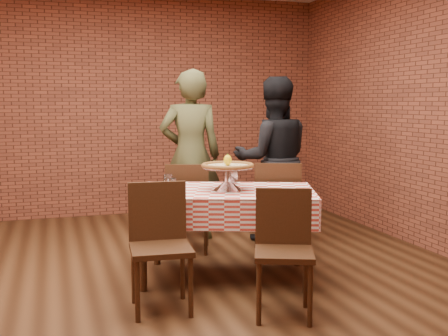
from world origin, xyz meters
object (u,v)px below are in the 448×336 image
at_px(water_glass_left, 172,185).
at_px(chair_far_right, 277,208).
at_px(chair_far_left, 188,207).
at_px(pizza, 228,166).
at_px(diner_olive, 190,155).
at_px(chair_near_right, 284,255).
at_px(diner_black, 273,160).
at_px(condiment_caddy, 231,176).
at_px(chair_near_left, 161,249).
at_px(pizza_stand, 228,179).
at_px(table, 226,234).
at_px(water_glass_right, 168,181).

distance_m(water_glass_left, chair_far_right, 1.31).
distance_m(water_glass_left, chair_far_left, 1.02).
height_order(pizza, diner_olive, diner_olive).
xyz_separation_m(water_glass_left, chair_far_left, (0.35, 0.88, -0.37)).
bearing_deg(chair_near_right, chair_far_right, 90.49).
xyz_separation_m(pizza, diner_black, (0.87, 1.08, -0.08)).
relative_size(water_glass_left, diner_olive, 0.06).
relative_size(condiment_caddy, chair_near_left, 0.16).
distance_m(pizza_stand, water_glass_left, 0.46).
height_order(pizza_stand, water_glass_left, pizza_stand).
bearing_deg(chair_near_left, diner_black, 50.81).
bearing_deg(chair_far_right, table, 58.18).
bearing_deg(chair_far_right, diner_olive, -32.99).
bearing_deg(diner_black, pizza_stand, 62.99).
distance_m(pizza_stand, chair_near_left, 0.94).
relative_size(chair_near_left, chair_far_left, 1.01).
bearing_deg(chair_far_left, chair_near_right, 114.51).
xyz_separation_m(condiment_caddy, chair_near_left, (-0.80, -0.82, -0.38)).
bearing_deg(chair_far_right, diner_black, -88.43).
bearing_deg(table, pizza, -76.99).
height_order(pizza, diner_black, diner_black).
height_order(water_glass_left, water_glass_right, same).
relative_size(pizza, diner_black, 0.25).
bearing_deg(condiment_caddy, table, -101.42).
bearing_deg(water_glass_left, pizza, -7.33).
xyz_separation_m(pizza, chair_near_left, (-0.67, -0.52, -0.51)).
bearing_deg(chair_far_left, diner_black, -153.96).
height_order(water_glass_right, chair_far_left, chair_far_left).
bearing_deg(chair_near_right, diner_olive, 113.69).
height_order(chair_far_left, diner_olive, diner_olive).
distance_m(chair_far_right, diner_olive, 1.18).
bearing_deg(table, chair_far_right, 37.66).
bearing_deg(chair_near_left, pizza, 42.45).
bearing_deg(table, diner_olive, 87.78).
bearing_deg(diner_black, chair_near_left, 57.88).
bearing_deg(diner_olive, table, 97.82).
relative_size(pizza, chair_far_right, 0.48).
height_order(pizza_stand, condiment_caddy, pizza_stand).
bearing_deg(chair_near_right, pizza_stand, 119.40).
distance_m(pizza_stand, chair_far_right, 0.98).
xyz_separation_m(pizza_stand, diner_black, (0.87, 1.08, 0.02)).
distance_m(water_glass_left, diner_olive, 1.47).
height_order(water_glass_left, diner_black, diner_black).
relative_size(water_glass_right, chair_near_left, 0.12).
height_order(chair_near_left, diner_olive, diner_olive).
xyz_separation_m(chair_near_left, diner_olive, (0.72, 1.96, 0.47)).
distance_m(table, chair_near_right, 0.93).
bearing_deg(chair_near_right, pizza, 119.40).
bearing_deg(pizza_stand, diner_olive, 88.09).
bearing_deg(pizza_stand, table, 103.01).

